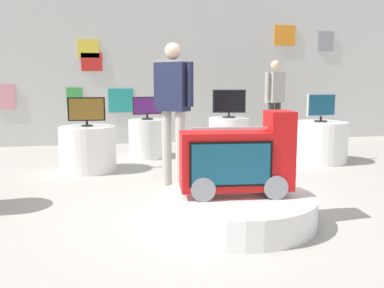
# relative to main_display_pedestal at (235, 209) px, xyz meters

# --- Properties ---
(ground_plane) EXTENTS (30.00, 30.00, 0.00)m
(ground_plane) POSITION_rel_main_display_pedestal_xyz_m (-0.27, 0.51, -0.13)
(ground_plane) COLOR #B2ADA3
(back_wall_display) EXTENTS (11.31, 0.13, 3.14)m
(back_wall_display) POSITION_rel_main_display_pedestal_xyz_m (-0.27, 5.41, 1.44)
(back_wall_display) COLOR silver
(back_wall_display) RESTS_ON ground
(main_display_pedestal) EXTENTS (1.48, 1.48, 0.26)m
(main_display_pedestal) POSITION_rel_main_display_pedestal_xyz_m (0.00, 0.00, 0.00)
(main_display_pedestal) COLOR white
(main_display_pedestal) RESTS_ON ground
(novelty_firetruck_tv) EXTENTS (1.05, 0.46, 0.78)m
(novelty_firetruck_tv) POSITION_rel_main_display_pedestal_xyz_m (0.02, -0.01, 0.45)
(novelty_firetruck_tv) COLOR gray
(novelty_firetruck_tv) RESTS_ON main_display_pedestal
(display_pedestal_left_rear) EXTENTS (0.87, 0.87, 0.66)m
(display_pedestal_left_rear) POSITION_rel_main_display_pedestal_xyz_m (2.24, 2.63, 0.20)
(display_pedestal_left_rear) COLOR white
(display_pedestal_left_rear) RESTS_ON ground
(tv_on_left_rear) EXTENTS (0.51, 0.20, 0.45)m
(tv_on_left_rear) POSITION_rel_main_display_pedestal_xyz_m (2.24, 2.63, 0.77)
(tv_on_left_rear) COLOR black
(tv_on_left_rear) RESTS_ON display_pedestal_left_rear
(display_pedestal_center_rear) EXTENTS (0.82, 0.82, 0.66)m
(display_pedestal_center_rear) POSITION_rel_main_display_pedestal_xyz_m (-1.42, 2.67, 0.20)
(display_pedestal_center_rear) COLOR white
(display_pedestal_center_rear) RESTS_ON ground
(tv_on_center_rear) EXTENTS (0.53, 0.16, 0.42)m
(tv_on_center_rear) POSITION_rel_main_display_pedestal_xyz_m (-1.42, 2.66, 0.76)
(tv_on_center_rear) COLOR black
(tv_on_center_rear) RESTS_ON display_pedestal_center_rear
(display_pedestal_right_rear) EXTENTS (0.71, 0.71, 0.66)m
(display_pedestal_right_rear) POSITION_rel_main_display_pedestal_xyz_m (1.02, 3.69, 0.20)
(display_pedestal_right_rear) COLOR white
(display_pedestal_right_rear) RESTS_ON ground
(tv_on_right_rear) EXTENTS (0.58, 0.23, 0.50)m
(tv_on_right_rear) POSITION_rel_main_display_pedestal_xyz_m (1.02, 3.69, 0.79)
(tv_on_right_rear) COLOR black
(tv_on_right_rear) RESTS_ON display_pedestal_right_rear
(display_pedestal_far_right) EXTENTS (0.64, 0.64, 0.66)m
(display_pedestal_far_right) POSITION_rel_main_display_pedestal_xyz_m (-0.45, 3.62, 0.20)
(display_pedestal_far_right) COLOR white
(display_pedestal_far_right) RESTS_ON ground
(tv_on_far_right) EXTENTS (0.50, 0.19, 0.38)m
(tv_on_far_right) POSITION_rel_main_display_pedestal_xyz_m (-0.45, 3.61, 0.74)
(tv_on_far_right) COLOR black
(tv_on_far_right) RESTS_ON display_pedestal_far_right
(shopper_browsing_near_truck) EXTENTS (0.50, 0.36, 1.71)m
(shopper_browsing_near_truck) POSITION_rel_main_display_pedestal_xyz_m (2.17, 4.39, 0.88)
(shopper_browsing_near_truck) COLOR #38332D
(shopper_browsing_near_truck) RESTS_ON ground
(shopper_browsing_rear) EXTENTS (0.43, 0.40, 1.76)m
(shopper_browsing_rear) POSITION_rel_main_display_pedestal_xyz_m (-0.35, 1.47, 0.91)
(shopper_browsing_rear) COLOR #B2ADA3
(shopper_browsing_rear) RESTS_ON ground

